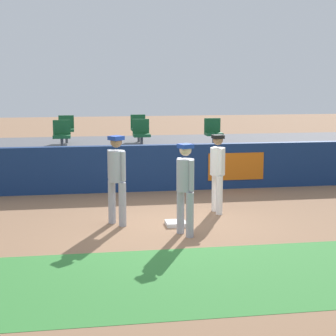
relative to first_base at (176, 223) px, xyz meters
name	(u,v)px	position (x,y,z in m)	size (l,w,h in m)	color
ground_plane	(169,228)	(-0.18, -0.18, -0.04)	(60.00, 60.00, 0.00)	#936B4C
grass_foreground_strip	(198,278)	(-0.18, -2.91, -0.04)	(18.00, 2.80, 0.01)	#388438
first_base	(176,223)	(0.00, 0.00, 0.00)	(0.40, 0.40, 0.08)	white
player_fielder_home	(218,168)	(1.07, 0.89, 0.95)	(0.35, 0.55, 1.71)	white
player_runner_visitor	(185,183)	(0.05, -0.70, 0.96)	(0.43, 0.45, 1.73)	#9EA3AD
player_coach_visitor	(117,174)	(-1.15, 0.25, 1.00)	(0.48, 0.48, 1.79)	#9EA3AD
field_wall	(147,168)	(-0.16, 3.43, 0.56)	(18.00, 0.26, 1.20)	navy
bleacher_platform	(137,159)	(-0.18, 6.00, 0.41)	(18.00, 4.80, 0.91)	#59595E
seat_front_center	(141,132)	(-0.15, 4.87, 1.34)	(0.47, 0.44, 0.84)	#4C4C51
seat_back_left	(66,128)	(-2.27, 6.67, 1.34)	(0.47, 0.44, 0.84)	#4C4C51
seat_back_center	(138,127)	(-0.04, 6.67, 1.34)	(0.46, 0.44, 0.84)	#4C4C51
seat_front_right	(213,131)	(1.93, 4.87, 1.34)	(0.47, 0.44, 0.84)	#4C4C51
seat_front_left	(62,134)	(-2.35, 4.87, 1.34)	(0.48, 0.44, 0.84)	#4C4C51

